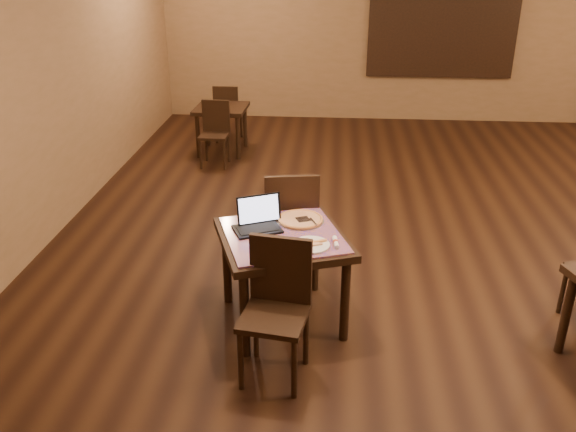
# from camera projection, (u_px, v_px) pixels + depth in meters

# --- Properties ---
(ground) EXTENTS (10.00, 10.00, 0.00)m
(ground) POSITION_uv_depth(u_px,v_px,m) (452.00, 259.00, 5.83)
(ground) COLOR black
(ground) RESTS_ON ground
(wall_back) EXTENTS (8.00, 0.02, 3.00)m
(wall_back) POSITION_uv_depth(u_px,v_px,m) (410.00, 28.00, 9.75)
(wall_back) COLOR #8E6A48
(wall_back) RESTS_ON ground
(wall_left) EXTENTS (0.02, 10.00, 3.00)m
(wall_left) POSITION_uv_depth(u_px,v_px,m) (20.00, 96.00, 5.50)
(wall_left) COLOR #8E6A48
(wall_left) RESTS_ON ground
(mural) EXTENTS (2.34, 0.05, 1.64)m
(mural) POSITION_uv_depth(u_px,v_px,m) (443.00, 25.00, 9.65)
(mural) COLOR #26548C
(mural) RESTS_ON wall_back
(tiled_table) EXTENTS (1.17, 1.17, 0.76)m
(tiled_table) POSITION_uv_depth(u_px,v_px,m) (283.00, 246.00, 4.64)
(tiled_table) COLOR black
(tiled_table) RESTS_ON ground
(chair_main_near) EXTENTS (0.49, 0.49, 0.99)m
(chair_main_near) POSITION_uv_depth(u_px,v_px,m) (277.00, 301.00, 4.13)
(chair_main_near) COLOR black
(chair_main_near) RESTS_ON ground
(chair_main_far) EXTENTS (0.52, 0.52, 1.05)m
(chair_main_far) POSITION_uv_depth(u_px,v_px,m) (291.00, 221.00, 5.22)
(chair_main_far) COLOR black
(chair_main_far) RESTS_ON ground
(laptop) EXTENTS (0.42, 0.40, 0.24)m
(laptop) POSITION_uv_depth(u_px,v_px,m) (258.00, 220.00, 4.69)
(laptop) COLOR black
(laptop) RESTS_ON tiled_table
(plate) EXTENTS (0.28, 0.28, 0.02)m
(plate) POSITION_uv_depth(u_px,v_px,m) (311.00, 245.00, 4.42)
(plate) COLOR white
(plate) RESTS_ON tiled_table
(pizza_slice) EXTENTS (0.23, 0.23, 0.02)m
(pizza_slice) POSITION_uv_depth(u_px,v_px,m) (311.00, 243.00, 4.41)
(pizza_slice) COLOR #FAE3A7
(pizza_slice) RESTS_ON plate
(pizza_pan) EXTENTS (0.37, 0.37, 0.01)m
(pizza_pan) POSITION_uv_depth(u_px,v_px,m) (300.00, 221.00, 4.81)
(pizza_pan) COLOR silver
(pizza_pan) RESTS_ON tiled_table
(pizza_whole) EXTENTS (0.36, 0.36, 0.03)m
(pizza_whole) POSITION_uv_depth(u_px,v_px,m) (300.00, 219.00, 4.80)
(pizza_whole) COLOR #FAE3A7
(pizza_whole) RESTS_ON pizza_pan
(spatula) EXTENTS (0.19, 0.26, 0.01)m
(spatula) POSITION_uv_depth(u_px,v_px,m) (303.00, 219.00, 4.78)
(spatula) COLOR silver
(spatula) RESTS_ON pizza_whole
(napkin_roll) EXTENTS (0.05, 0.16, 0.04)m
(napkin_roll) POSITION_uv_depth(u_px,v_px,m) (336.00, 242.00, 4.44)
(napkin_roll) COLOR white
(napkin_roll) RESTS_ON tiled_table
(other_table_b) EXTENTS (0.73, 0.73, 0.66)m
(other_table_b) POSITION_uv_depth(u_px,v_px,m) (221.00, 114.00, 8.55)
(other_table_b) COLOR black
(other_table_b) RESTS_ON ground
(other_table_b_chair_near) EXTENTS (0.38, 0.38, 0.85)m
(other_table_b_chair_near) POSITION_uv_depth(u_px,v_px,m) (215.00, 129.00, 8.13)
(other_table_b_chair_near) COLOR black
(other_table_b_chair_near) RESTS_ON ground
(other_table_b_chair_far) EXTENTS (0.38, 0.38, 0.85)m
(other_table_b_chair_far) POSITION_uv_depth(u_px,v_px,m) (227.00, 110.00, 9.03)
(other_table_b_chair_far) COLOR black
(other_table_b_chair_far) RESTS_ON ground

